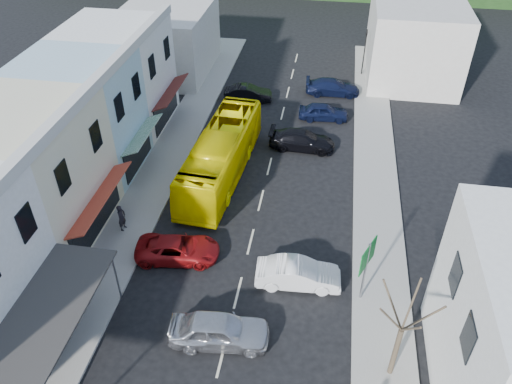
# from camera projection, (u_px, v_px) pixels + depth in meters

# --- Properties ---
(ground) EXTENTS (120.00, 120.00, 0.00)m
(ground) POSITION_uv_depth(u_px,v_px,m) (238.00, 292.00, 26.50)
(ground) COLOR black
(ground) RESTS_ON ground
(sidewalk_left) EXTENTS (3.00, 52.00, 0.15)m
(sidewalk_left) POSITION_uv_depth(u_px,v_px,m) (161.00, 171.00, 35.24)
(sidewalk_left) COLOR gray
(sidewalk_left) RESTS_ON ground
(sidewalk_right) EXTENTS (3.00, 52.00, 0.15)m
(sidewalk_right) POSITION_uv_depth(u_px,v_px,m) (376.00, 192.00, 33.33)
(sidewalk_right) COLOR gray
(sidewalk_right) RESTS_ON ground
(shopfront_row) EXTENTS (8.25, 30.00, 8.00)m
(shopfront_row) POSITION_uv_depth(u_px,v_px,m) (46.00, 158.00, 29.58)
(shopfront_row) COLOR silver
(shopfront_row) RESTS_ON ground
(distant_block_left) EXTENTS (8.00, 10.00, 6.00)m
(distant_block_left) POSITION_uv_depth(u_px,v_px,m) (167.00, 40.00, 47.35)
(distant_block_left) COLOR #B7B2A8
(distant_block_left) RESTS_ON ground
(distant_block_right) EXTENTS (8.00, 12.00, 7.00)m
(distant_block_right) POSITION_uv_depth(u_px,v_px,m) (414.00, 38.00, 46.46)
(distant_block_right) COLOR #B7B2A8
(distant_block_right) RESTS_ON ground
(bus) EXTENTS (3.32, 11.75, 3.10)m
(bus) POSITION_uv_depth(u_px,v_px,m) (221.00, 156.00, 34.14)
(bus) COLOR #FFE700
(bus) RESTS_ON ground
(car_silver) EXTENTS (4.56, 2.25, 1.40)m
(car_silver) POSITION_uv_depth(u_px,v_px,m) (219.00, 332.00, 23.68)
(car_silver) COLOR #B9B9BE
(car_silver) RESTS_ON ground
(car_white) EXTENTS (4.51, 2.08, 1.40)m
(car_white) POSITION_uv_depth(u_px,v_px,m) (298.00, 275.00, 26.58)
(car_white) COLOR silver
(car_white) RESTS_ON ground
(car_red) EXTENTS (4.79, 2.44, 1.40)m
(car_red) POSITION_uv_depth(u_px,v_px,m) (178.00, 248.00, 28.17)
(car_red) COLOR maroon
(car_red) RESTS_ON ground
(car_black_near) EXTENTS (4.55, 1.96, 1.40)m
(car_black_near) POSITION_uv_depth(u_px,v_px,m) (302.00, 140.00, 37.39)
(car_black_near) COLOR black
(car_black_near) RESTS_ON ground
(car_navy_mid) EXTENTS (4.52, 2.11, 1.40)m
(car_navy_mid) POSITION_uv_depth(u_px,v_px,m) (323.00, 112.00, 40.94)
(car_navy_mid) COLOR black
(car_navy_mid) RESTS_ON ground
(car_black_far) EXTENTS (4.58, 2.30, 1.40)m
(car_black_far) POSITION_uv_depth(u_px,v_px,m) (248.00, 93.00, 43.59)
(car_black_far) COLOR black
(car_black_far) RESTS_ON ground
(car_navy_far) EXTENTS (4.61, 2.12, 1.40)m
(car_navy_far) POSITION_uv_depth(u_px,v_px,m) (333.00, 87.00, 44.59)
(car_navy_far) COLOR black
(car_navy_far) RESTS_ON ground
(pedestrian_left) EXTENTS (0.48, 0.65, 1.70)m
(pedestrian_left) POSITION_uv_depth(u_px,v_px,m) (122.00, 218.00, 29.80)
(pedestrian_left) COLOR black
(pedestrian_left) RESTS_ON sidewalk_left
(direction_sign) EXTENTS (1.55, 1.94, 3.98)m
(direction_sign) POSITION_uv_depth(u_px,v_px,m) (365.00, 273.00, 24.93)
(direction_sign) COLOR #075C1C
(direction_sign) RESTS_ON ground
(street_tree) EXTENTS (3.34, 3.34, 6.36)m
(street_tree) POSITION_uv_depth(u_px,v_px,m) (401.00, 330.00, 20.76)
(street_tree) COLOR #32281D
(street_tree) RESTS_ON ground
(traffic_signal) EXTENTS (0.62, 0.98, 4.48)m
(traffic_signal) POSITION_uv_depth(u_px,v_px,m) (364.00, 53.00, 46.84)
(traffic_signal) COLOR black
(traffic_signal) RESTS_ON ground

